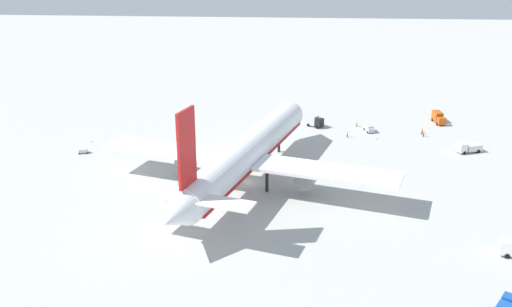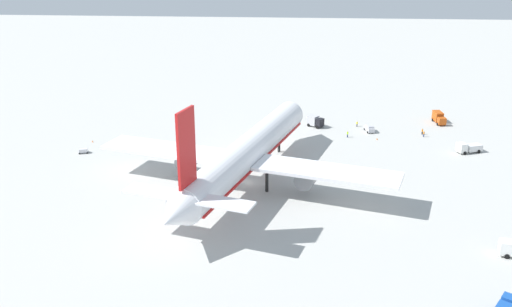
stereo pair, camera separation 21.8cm
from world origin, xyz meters
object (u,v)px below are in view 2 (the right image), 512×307
object	(u,v)px
airliner	(246,154)
service_truck_4	(469,148)
service_van	(369,128)
ground_worker_2	(422,132)
baggage_cart_0	(83,151)
ground_worker_5	(348,134)
traffic_cone_1	(377,139)
ground_worker_4	(424,134)
traffic_cone_0	(92,141)
service_truck_5	(439,118)
ground_worker_1	(287,124)
service_truck_3	(315,121)
ground_worker_0	(357,124)

from	to	relation	value
airliner	service_truck_4	size ratio (longest dim) A/B	10.45
service_van	ground_worker_2	bearing A→B (deg)	-95.80
baggage_cart_0	ground_worker_2	world-z (taller)	ground_worker_2
ground_worker_5	traffic_cone_1	distance (m)	8.14
service_van	ground_worker_5	size ratio (longest dim) A/B	2.73
airliner	ground_worker_5	size ratio (longest dim) A/B	40.65
ground_worker_4	traffic_cone_1	bearing A→B (deg)	104.95
service_truck_4	ground_worker_4	size ratio (longest dim) A/B	4.00
service_truck_4	ground_worker_4	distance (m)	14.93
traffic_cone_0	traffic_cone_1	size ratio (longest dim) A/B	1.00
service_truck_5	baggage_cart_0	world-z (taller)	service_truck_5
baggage_cart_0	ground_worker_5	world-z (taller)	ground_worker_5
ground_worker_1	service_truck_3	bearing A→B (deg)	-83.08
service_truck_3	service_truck_4	world-z (taller)	service_truck_3
airliner	ground_worker_5	world-z (taller)	airliner
service_truck_5	ground_worker_2	world-z (taller)	service_truck_5
service_truck_4	ground_worker_0	world-z (taller)	service_truck_4
service_truck_4	ground_worker_1	distance (m)	50.66
service_truck_4	ground_worker_5	world-z (taller)	service_truck_4
traffic_cone_1	ground_worker_1	bearing A→B (deg)	69.04
service_truck_3	service_truck_5	size ratio (longest dim) A/B	0.76
ground_worker_2	service_truck_3	bearing A→B (deg)	80.65
baggage_cart_0	traffic_cone_1	xyz separation A→B (m)	(16.71, -76.61, -0.39)
service_truck_5	service_truck_3	bearing A→B (deg)	99.94
ground_worker_2	ground_worker_4	bearing A→B (deg)	179.64
service_van	ground_worker_4	bearing A→B (deg)	-104.02
airliner	traffic_cone_1	size ratio (longest dim) A/B	132.61
service_truck_4	service_van	distance (m)	28.24
service_truck_4	service_truck_3	bearing A→B (deg)	64.02
service_truck_5	ground_worker_4	size ratio (longest dim) A/B	4.00
baggage_cart_0	ground_worker_0	distance (m)	77.44
ground_worker_0	ground_worker_2	world-z (taller)	ground_worker_2
service_truck_4	traffic_cone_0	size ratio (longest dim) A/B	12.69
ground_worker_1	traffic_cone_1	world-z (taller)	ground_worker_1
ground_worker_0	ground_worker_5	bearing A→B (deg)	161.09
airliner	ground_worker_2	bearing A→B (deg)	-49.55
service_van	baggage_cart_0	world-z (taller)	service_van
ground_worker_5	traffic_cone_1	size ratio (longest dim) A/B	3.26
airliner	service_van	size ratio (longest dim) A/B	14.91
service_truck_5	ground_worker_4	bearing A→B (deg)	152.94
ground_worker_4	ground_worker_1	bearing A→B (deg)	80.94
ground_worker_2	traffic_cone_1	xyz separation A→B (m)	(-5.69, 13.22, -0.59)
ground_worker_0	traffic_cone_1	distance (m)	12.44
service_truck_4	ground_worker_2	bearing A→B (deg)	32.45
baggage_cart_0	traffic_cone_1	distance (m)	78.41
traffic_cone_1	traffic_cone_0	bearing A→B (deg)	96.02
ground_worker_1	ground_worker_5	size ratio (longest dim) A/B	0.95
service_van	traffic_cone_1	bearing A→B (deg)	-169.02
service_truck_4	traffic_cone_0	world-z (taller)	service_truck_4
ground_worker_2	traffic_cone_1	world-z (taller)	ground_worker_2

